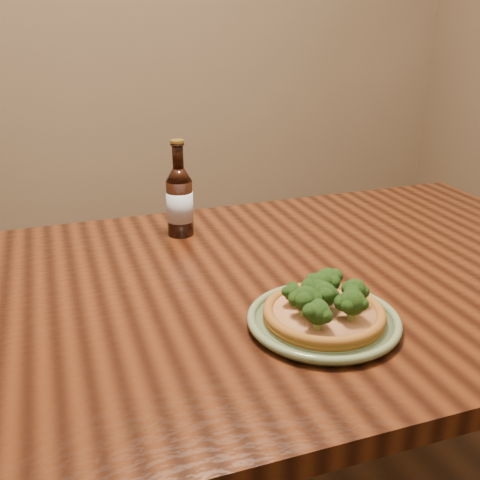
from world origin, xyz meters
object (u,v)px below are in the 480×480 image
object	(u,v)px
table	(246,324)
plate	(323,320)
pizza	(324,308)
beer_bottle	(180,201)

from	to	relation	value
table	plate	world-z (taller)	plate
pizza	table	bearing A→B (deg)	109.24
table	pizza	size ratio (longest dim) A/B	7.88
plate	pizza	size ratio (longest dim) A/B	1.26
table	plate	size ratio (longest dim) A/B	6.26
table	pizza	world-z (taller)	pizza
table	beer_bottle	size ratio (longest dim) A/B	7.16
beer_bottle	plate	bearing A→B (deg)	-99.14
pizza	beer_bottle	bearing A→B (deg)	104.67
plate	pizza	xyz separation A→B (m)	(0.00, 0.00, 0.02)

